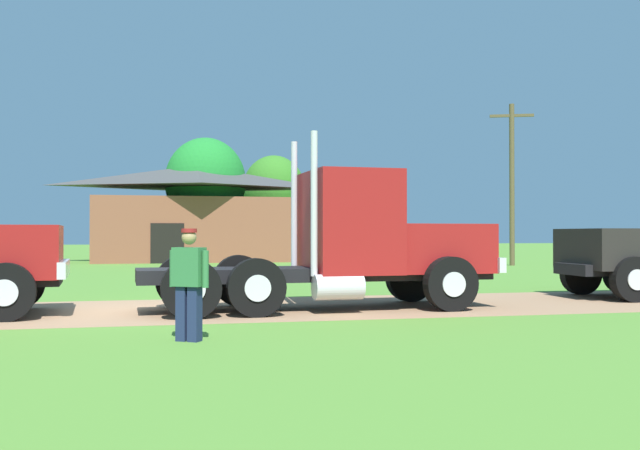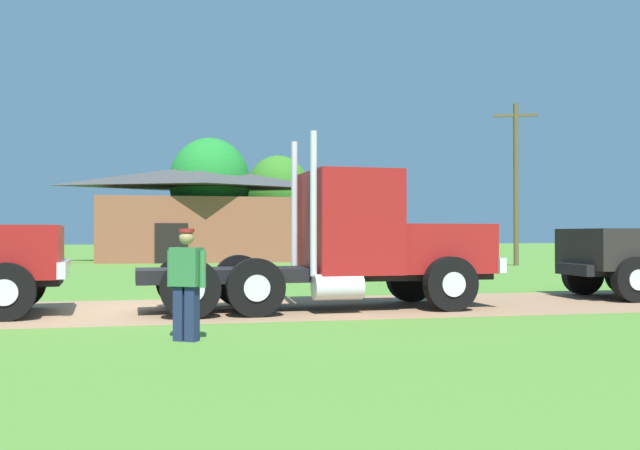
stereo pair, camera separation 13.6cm
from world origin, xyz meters
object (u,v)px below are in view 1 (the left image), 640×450
(visitor_standing_near, at_px, (189,279))
(utility_pole_near, at_px, (512,180))
(shed_building, at_px, (196,215))
(truck_foreground_white, at_px, (358,245))

(visitor_standing_near, xyz_separation_m, utility_pole_near, (17.40, 22.97, 3.46))
(shed_building, relative_size, utility_pole_near, 1.48)
(visitor_standing_near, bearing_deg, truck_foreground_white, 47.19)
(truck_foreground_white, bearing_deg, shed_building, 93.68)
(utility_pole_near, bearing_deg, truck_foreground_white, -125.77)
(utility_pole_near, bearing_deg, visitor_standing_near, -127.13)
(truck_foreground_white, xyz_separation_m, shed_building, (-1.83, 28.40, 1.37))
(visitor_standing_near, height_order, utility_pole_near, utility_pole_near)
(truck_foreground_white, distance_m, visitor_standing_near, 5.62)
(truck_foreground_white, bearing_deg, utility_pole_near, 54.23)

